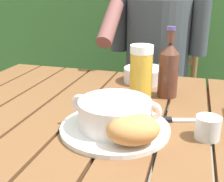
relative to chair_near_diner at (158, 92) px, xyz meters
The scene contains 12 objects.
dining_table 0.91m from the chair_near_diner, 94.73° to the right, with size 1.13×0.91×0.73m.
hedge_backdrop 0.94m from the chair_near_diner, 78.64° to the left, with size 3.91×0.88×2.15m.
chair_near_diner is the anchor object (origin of this frame).
person_eating 0.31m from the chair_near_diner, 90.81° to the right, with size 0.48×0.47×1.24m.
serving_plate 1.01m from the chair_near_diner, 90.05° to the right, with size 0.29×0.29×0.01m.
soup_bowl 1.02m from the chair_near_diner, 90.05° to the right, with size 0.24×0.19×0.08m.
bread_roll 1.09m from the chair_near_diner, 86.60° to the right, with size 0.15×0.14×0.07m.
beer_glass 0.80m from the chair_near_diner, 88.43° to the right, with size 0.08×0.08×0.18m.
beer_bottle 0.77m from the chair_near_diner, 81.40° to the right, with size 0.07×0.07×0.24m.
water_glass_small 1.02m from the chair_near_diner, 76.53° to the right, with size 0.06×0.06×0.06m.
table_knife 0.93m from the chair_near_diner, 81.33° to the right, with size 0.16×0.06×0.01m.
diner_bowl 0.61m from the chair_near_diner, 90.00° to the right, with size 0.16×0.16×0.06m.
Camera 1 is at (0.25, -0.73, 1.08)m, focal length 45.96 mm.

